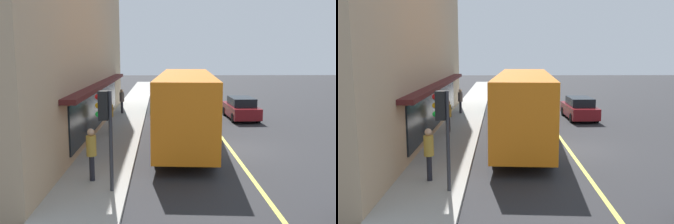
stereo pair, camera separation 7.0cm
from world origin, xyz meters
The scene contains 10 objects.
ground centered at (0.00, 0.00, 0.00)m, with size 120.00×120.00×0.00m, color #28282B.
sidewalk centered at (0.00, 5.62, 0.07)m, with size 80.00×2.46×0.15m, color #9E9B93.
lane_centre_stripe centered at (0.00, 0.00, 0.00)m, with size 36.00×0.16×0.01m, color #D8D14C.
bus centered at (1.18, 2.05, 1.99)m, with size 11.27×3.25×3.50m.
traffic_light centered at (-5.65, 5.03, 2.53)m, with size 0.30×0.52×3.20m.
car_maroon centered at (7.98, -2.25, 0.74)m, with size 4.34×1.95×1.52m.
car_teal centered at (11.13, 3.08, 0.74)m, with size 4.37×2.00×1.52m.
pedestrian_mid_block centered at (-4.70, 5.68, 1.26)m, with size 0.34×0.34×1.83m.
pedestrian_waiting centered at (3.16, 6.10, 1.23)m, with size 0.34×0.34×1.79m.
pedestrian_by_curb centered at (9.76, 6.13, 1.22)m, with size 0.34×0.34×1.77m.
Camera 1 is at (-16.77, 3.33, 4.47)m, focal length 38.94 mm.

